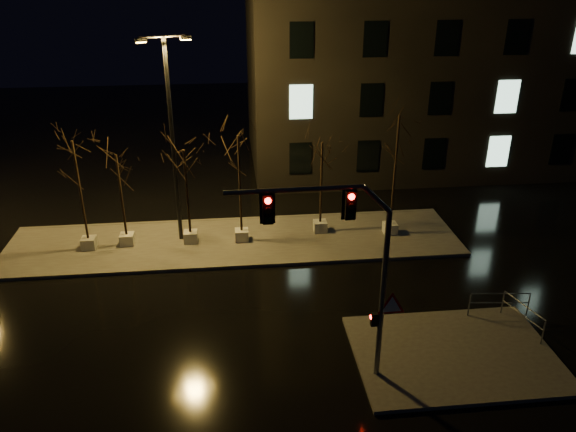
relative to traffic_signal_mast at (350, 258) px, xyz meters
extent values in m
plane|color=black|center=(-3.39, 4.29, -4.63)|extent=(90.00, 90.00, 0.00)
cube|color=#4E4B45|center=(-3.39, 10.29, -4.55)|extent=(22.00, 5.00, 0.15)
cube|color=#4E4B45|center=(4.11, 0.79, -4.55)|extent=(7.00, 5.00, 0.15)
cube|color=black|center=(10.61, 22.29, 2.87)|extent=(25.00, 12.00, 15.00)
cube|color=beige|center=(-10.33, 10.19, -4.20)|extent=(0.65, 0.65, 0.55)
cylinder|color=black|center=(-10.33, 10.19, -1.54)|extent=(0.11, 0.11, 4.78)
cube|color=beige|center=(-8.57, 10.39, -4.20)|extent=(0.65, 0.65, 0.55)
cylinder|color=black|center=(-8.57, 10.39, -1.93)|extent=(0.11, 0.11, 4.01)
cube|color=beige|center=(-5.53, 10.34, -4.20)|extent=(0.65, 0.65, 0.55)
cylinder|color=black|center=(-5.53, 10.34, -1.85)|extent=(0.11, 0.11, 4.15)
cube|color=beige|center=(-3.05, 10.25, -4.20)|extent=(0.65, 0.65, 0.55)
cylinder|color=black|center=(-3.05, 10.25, -1.54)|extent=(0.11, 0.11, 4.78)
cube|color=beige|center=(0.93, 10.82, -4.20)|extent=(0.65, 0.65, 0.55)
cylinder|color=black|center=(0.93, 10.82, -1.85)|extent=(0.11, 0.11, 4.15)
cube|color=beige|center=(4.39, 10.22, -4.20)|extent=(0.65, 0.65, 0.55)
cylinder|color=black|center=(4.39, 10.22, -1.17)|extent=(0.11, 0.11, 5.52)
cylinder|color=slate|center=(1.11, 0.02, -1.52)|extent=(0.18, 0.18, 5.92)
cylinder|color=slate|center=(-1.70, -0.03, 2.27)|extent=(3.95, 0.21, 0.14)
cube|color=black|center=(-0.08, 0.00, 1.73)|extent=(0.30, 0.22, 0.89)
cube|color=black|center=(-2.45, -0.04, 1.73)|extent=(0.30, 0.22, 0.89)
cube|color=black|center=(0.89, 0.02, -2.31)|extent=(0.22, 0.18, 0.44)
cone|color=red|center=(1.40, -0.02, -1.81)|extent=(1.03, 0.05, 1.03)
sphere|color=#FF0C07|center=(1.11, 0.02, 2.02)|extent=(0.18, 0.18, 0.18)
cylinder|color=black|center=(-6.03, 10.75, 0.32)|extent=(0.19, 0.19, 9.61)
cylinder|color=black|center=(-6.03, 10.75, 5.13)|extent=(2.04, 0.76, 0.10)
cube|color=yellow|center=(-6.94, 10.44, 4.98)|extent=(0.54, 0.41, 0.19)
cube|color=yellow|center=(-5.12, 11.05, 4.98)|extent=(0.54, 0.41, 0.19)
cylinder|color=slate|center=(5.47, 2.91, -4.01)|extent=(0.05, 0.05, 0.93)
cylinder|color=slate|center=(7.74, 2.68, -4.01)|extent=(0.05, 0.05, 0.93)
cylinder|color=slate|center=(6.61, 2.79, -3.50)|extent=(2.27, 0.27, 0.04)
cylinder|color=slate|center=(6.61, 2.79, -3.91)|extent=(2.27, 0.27, 0.04)
cylinder|color=slate|center=(7.39, 0.92, -4.01)|extent=(0.05, 0.05, 0.94)
cylinder|color=slate|center=(6.83, 2.93, -4.01)|extent=(0.05, 0.05, 0.94)
cylinder|color=slate|center=(7.11, 1.92, -3.49)|extent=(0.60, 2.02, 0.04)
cylinder|color=slate|center=(7.11, 1.92, -3.91)|extent=(0.60, 2.02, 0.04)
camera|label=1|loc=(-3.41, -14.42, 8.14)|focal=35.00mm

